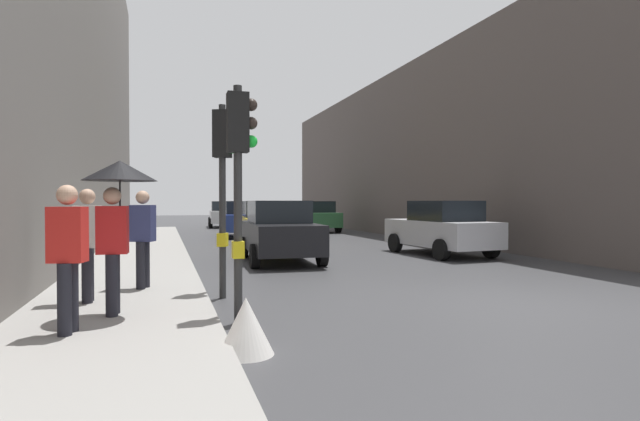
# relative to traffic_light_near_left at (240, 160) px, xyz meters

# --- Properties ---
(ground_plane) EXTENTS (120.00, 120.00, 0.00)m
(ground_plane) POSITION_rel_traffic_light_near_left_xyz_m (4.85, -0.05, -2.32)
(ground_plane) COLOR #38383A
(sidewalk_kerb) EXTENTS (2.73, 40.00, 0.16)m
(sidewalk_kerb) POSITION_rel_traffic_light_near_left_xyz_m (-1.69, 5.95, -2.24)
(sidewalk_kerb) COLOR gray
(sidewalk_kerb) RESTS_ON ground
(building_facade_right) EXTENTS (12.00, 32.91, 8.29)m
(building_facade_right) POSITION_rel_traffic_light_near_left_xyz_m (16.03, 17.32, 1.82)
(building_facade_right) COLOR #5B514C
(building_facade_right) RESTS_ON ground
(traffic_light_near_left) EXTENTS (0.43, 0.24, 3.37)m
(traffic_light_near_left) POSITION_rel_traffic_light_near_left_xyz_m (0.00, 0.00, 0.00)
(traffic_light_near_left) COLOR #2D2D2D
(traffic_light_near_left) RESTS_ON ground
(traffic_light_near_right) EXTENTS (0.45, 0.34, 3.46)m
(traffic_light_near_right) POSITION_rel_traffic_light_near_left_xyz_m (-0.00, 1.97, 0.06)
(traffic_light_near_right) COLOR #2D2D2D
(traffic_light_near_right) RESTS_ON ground
(car_silver_hatchback) EXTENTS (2.26, 4.32, 1.76)m
(car_silver_hatchback) POSITION_rel_traffic_light_near_left_xyz_m (7.56, 7.33, -1.45)
(car_silver_hatchback) COLOR #BCBCC1
(car_silver_hatchback) RESTS_ON ground
(car_green_estate) EXTENTS (2.15, 4.27, 1.76)m
(car_green_estate) POSITION_rel_traffic_light_near_left_xyz_m (7.31, 20.75, -1.45)
(car_green_estate) COLOR #2D6038
(car_green_estate) RESTS_ON ground
(car_yellow_taxi) EXTENTS (2.21, 4.29, 1.76)m
(car_yellow_taxi) POSITION_rel_traffic_light_near_left_xyz_m (2.79, 12.62, -1.45)
(car_yellow_taxi) COLOR yellow
(car_yellow_taxi) RESTS_ON ground
(car_dark_suv) EXTENTS (2.17, 4.28, 1.76)m
(car_dark_suv) POSITION_rel_traffic_light_near_left_xyz_m (2.18, 7.20, -1.45)
(car_dark_suv) COLOR black
(car_dark_suv) RESTS_ON ground
(car_white_compact) EXTENTS (2.23, 4.31, 1.76)m
(car_white_compact) POSITION_rel_traffic_light_near_left_xyz_m (2.89, 27.80, -1.45)
(car_white_compact) COLOR silver
(car_white_compact) RESTS_ON ground
(car_blue_van) EXTENTS (2.24, 4.31, 1.76)m
(car_blue_van) POSITION_rel_traffic_light_near_left_xyz_m (2.69, 18.00, -1.45)
(car_blue_van) COLOR navy
(car_blue_van) RESTS_ON ground
(pedestrian_with_umbrella) EXTENTS (1.00, 1.00, 2.14)m
(pedestrian_with_umbrella) POSITION_rel_traffic_light_near_left_xyz_m (-1.64, 0.34, -0.48)
(pedestrian_with_umbrella) COLOR black
(pedestrian_with_umbrella) RESTS_ON sidewalk_kerb
(pedestrian_with_black_backpack) EXTENTS (0.61, 0.36, 1.77)m
(pedestrian_with_black_backpack) POSITION_rel_traffic_light_near_left_xyz_m (-2.21, 1.43, -1.16)
(pedestrian_with_black_backpack) COLOR black
(pedestrian_with_black_backpack) RESTS_ON sidewalk_kerb
(pedestrian_with_grey_backpack) EXTENTS (0.66, 0.47, 1.77)m
(pedestrian_with_grey_backpack) POSITION_rel_traffic_light_near_left_xyz_m (-1.44, 2.55, -1.16)
(pedestrian_with_grey_backpack) COLOR black
(pedestrian_with_grey_backpack) RESTS_ON sidewalk_kerb
(pedestrian_in_red_jacket) EXTENTS (0.45, 0.36, 1.77)m
(pedestrian_in_red_jacket) POSITION_rel_traffic_light_near_left_xyz_m (-2.12, -0.57, -1.19)
(pedestrian_in_red_jacket) COLOR black
(pedestrian_in_red_jacket) RESTS_ON sidewalk_kerb
(warning_sign_triangle) EXTENTS (0.64, 0.64, 0.65)m
(warning_sign_triangle) POSITION_rel_traffic_light_near_left_xyz_m (-0.15, -1.51, -2.00)
(warning_sign_triangle) COLOR silver
(warning_sign_triangle) RESTS_ON ground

